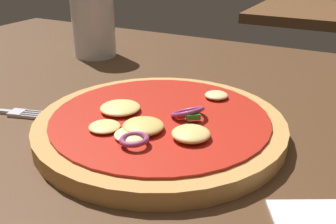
% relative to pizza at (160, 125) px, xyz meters
% --- Properties ---
extents(dining_table, '(1.24, 0.97, 0.03)m').
position_rel_pizza_xyz_m(dining_table, '(-0.06, -0.01, -0.03)').
color(dining_table, '#4C301C').
rests_on(dining_table, ground).
extents(pizza, '(0.29, 0.29, 0.04)m').
position_rel_pizza_xyz_m(pizza, '(0.00, 0.00, 0.00)').
color(pizza, tan).
rests_on(pizza, dining_table).
extents(beer_glass, '(0.08, 0.08, 0.13)m').
position_rel_pizza_xyz_m(beer_glass, '(-0.28, 0.24, 0.05)').
color(beer_glass, silver).
rests_on(beer_glass, dining_table).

